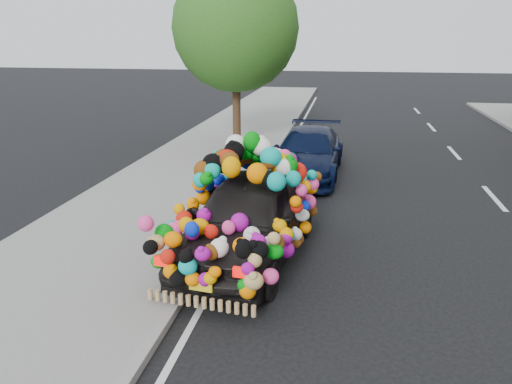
{
  "coord_description": "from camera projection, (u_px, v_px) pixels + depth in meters",
  "views": [
    {
      "loc": [
        -0.07,
        -7.4,
        3.79
      ],
      "look_at": [
        -1.6,
        1.07,
        1.08
      ],
      "focal_mm": 35.0,
      "sensor_mm": 36.0,
      "label": 1
    }
  ],
  "objects": [
    {
      "name": "ground",
      "position": [
        341.0,
        281.0,
        8.07
      ],
      "size": [
        100.0,
        100.0,
        0.0
      ],
      "primitive_type": "plane",
      "color": "black",
      "rests_on": "ground"
    },
    {
      "name": "plush_art_car",
      "position": [
        249.0,
        198.0,
        8.68
      ],
      "size": [
        2.62,
        4.71,
        2.11
      ],
      "rotation": [
        0.0,
        0.0,
        -0.12
      ],
      "color": "black",
      "rests_on": "ground"
    },
    {
      "name": "kerb",
      "position": [
        201.0,
        266.0,
        8.45
      ],
      "size": [
        0.15,
        60.0,
        0.13
      ],
      "primitive_type": "cube",
      "color": "gray",
      "rests_on": "ground"
    },
    {
      "name": "tree_near_sidewalk",
      "position": [
        236.0,
        28.0,
        16.43
      ],
      "size": [
        4.2,
        4.2,
        6.13
      ],
      "color": "#332114",
      "rests_on": "ground"
    },
    {
      "name": "sidewalk",
      "position": [
        95.0,
        257.0,
        8.78
      ],
      "size": [
        4.0,
        60.0,
        0.12
      ],
      "primitive_type": "cube",
      "color": "gray",
      "rests_on": "ground"
    },
    {
      "name": "navy_sedan",
      "position": [
        308.0,
        153.0,
        13.98
      ],
      "size": [
        1.98,
        4.49,
        1.28
      ],
      "primitive_type": "imported",
      "rotation": [
        0.0,
        0.0,
        -0.04
      ],
      "color": "black",
      "rests_on": "ground"
    }
  ]
}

